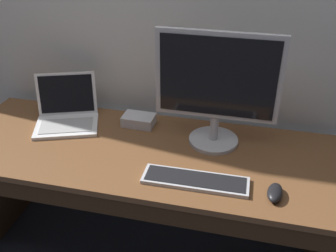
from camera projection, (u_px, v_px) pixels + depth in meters
name	position (u px, v px, depth m)	size (l,w,h in m)	color
desk	(142.00, 185.00, 1.85)	(1.81, 0.67, 0.72)	brown
laptop_white	(67.00, 116.00, 1.94)	(0.38, 0.36, 0.23)	white
external_monitor	(217.00, 88.00, 1.66)	(0.54, 0.23, 0.54)	#B7B7BC
wired_keyboard	(195.00, 180.00, 1.55)	(0.43, 0.13, 0.02)	#BCBCC1
computer_mouse	(275.00, 193.00, 1.47)	(0.06, 0.11, 0.04)	black
external_drive_box	(139.00, 120.00, 1.94)	(0.16, 0.11, 0.05)	silver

